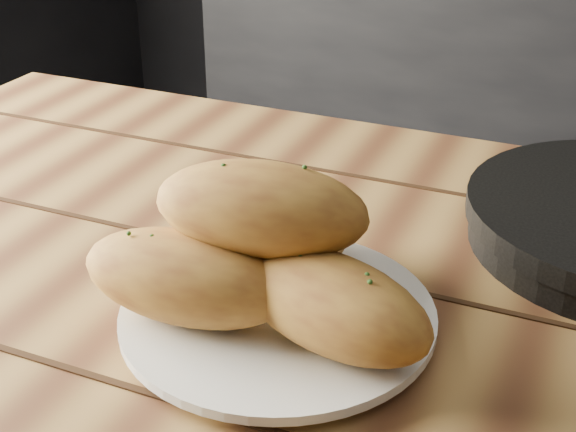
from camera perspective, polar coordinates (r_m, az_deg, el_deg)
name	(u,v)px	position (r m, az deg, el deg)	size (l,w,h in m)	color
plate	(278,318)	(0.63, -0.72, -7.23)	(0.25, 0.25, 0.02)	silver
bread_rolls	(269,255)	(0.60, -1.39, -2.82)	(0.28, 0.22, 0.12)	#BD8B34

